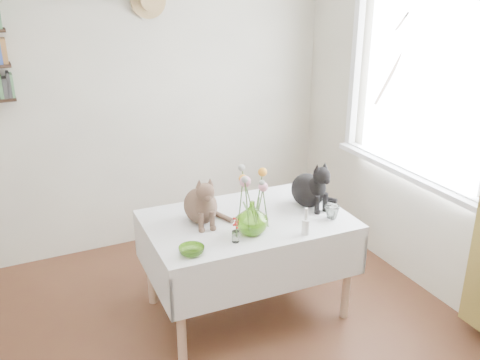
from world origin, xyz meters
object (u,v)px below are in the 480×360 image
tabby_cat (200,197)px  black_cat (308,182)px  dining_table (247,242)px  flower_vase (252,218)px

tabby_cat → black_cat: 0.78m
dining_table → flower_vase: bearing=-108.1°
dining_table → tabby_cat: 0.47m
dining_table → black_cat: 0.60m
dining_table → black_cat: size_ratio=3.86×
tabby_cat → flower_vase: tabby_cat is taller
flower_vase → black_cat: bearing=21.7°
black_cat → flower_vase: (-0.54, -0.22, -0.07)m
dining_table → tabby_cat: bearing=162.7°
black_cat → flower_vase: 0.59m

